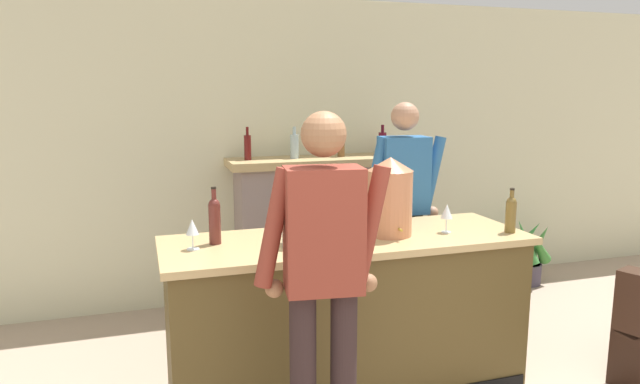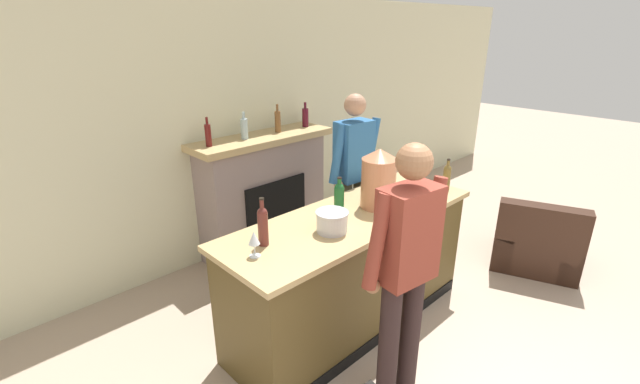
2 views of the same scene
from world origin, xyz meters
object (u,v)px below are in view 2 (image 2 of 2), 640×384
Objects in this scene: wine_glass_near_bucket at (411,182)px; wine_bottle_rose_blush at (339,196)px; fireplace_stone at (264,193)px; person_bartender at (353,177)px; ice_bucket_steel at (332,222)px; wine_bottle_burgundy_dark at (263,224)px; person_customer at (404,273)px; wine_glass_back_row at (254,239)px; armchair_black at (536,243)px; wine_bottle_merlot_tall at (447,176)px; potted_plant_corner at (394,184)px; copper_dispenser at (379,178)px.

wine_bottle_rose_blush is at bearing 162.76° from wine_glass_near_bucket.
person_bartender reaches higher than fireplace_stone.
wine_bottle_burgundy_dark reaches higher than ice_bucket_steel.
wine_glass_back_row is at bearing 123.51° from person_customer.
armchair_black is 5.69× the size of wine_glass_near_bucket.
wine_bottle_merlot_tall is 1.61× the size of wine_glass_back_row.
ice_bucket_steel is at bearing -152.26° from potted_plant_corner.
person_bartender is (-1.80, -0.78, 0.73)m from potted_plant_corner.
wine_glass_near_bucket is (0.98, 0.00, 0.06)m from ice_bucket_steel.
wine_bottle_burgundy_dark is at bearing -158.55° from potted_plant_corner.
person_bartender is at bearing -156.44° from potted_plant_corner.
person_bartender reaches higher than wine_glass_back_row.
armchair_black is at bearing -51.86° from fireplace_stone.
wine_bottle_rose_blush is (-0.34, -1.48, 0.48)m from fireplace_stone.
copper_dispenser reaches higher than wine_bottle_merlot_tall.
fireplace_stone is at bearing 88.80° from copper_dispenser.
wine_bottle_rose_blush is 0.85× the size of wine_bottle_burgundy_dark.
person_customer is 1.59m from wine_bottle_merlot_tall.
fireplace_stone is 2.21m from potted_plant_corner.
fireplace_stone is 1.74m from copper_dispenser.
ice_bucket_steel is (-2.80, -1.47, 0.80)m from potted_plant_corner.
copper_dispenser is at bearing -1.37° from wine_glass_back_row.
wine_bottle_burgundy_dark is 1.47m from wine_glass_near_bucket.
wine_bottle_merlot_tall is (-1.42, -1.59, 0.85)m from potted_plant_corner.
wine_bottle_burgundy_dark is at bearing 173.01° from wine_glass_near_bucket.
fireplace_stone is 0.89× the size of person_bartender.
wine_bottle_rose_blush is at bearing 35.70° from ice_bucket_steel.
wine_bottle_merlot_tall is (1.38, -0.12, 0.05)m from ice_bucket_steel.
copper_dispenser is at bearing -91.20° from fireplace_stone.
wine_glass_near_bucket reaches higher than wine_glass_back_row.
armchair_black is 1.51m from wine_bottle_merlot_tall.
wine_glass_back_row is at bearing 178.63° from copper_dispenser.
potted_plant_corner is 2.93m from wine_bottle_rose_blush.
armchair_black reaches higher than potted_plant_corner.
person_customer is at bearing -131.91° from copper_dispenser.
person_bartender is 0.90m from wine_bottle_merlot_tall.
wine_bottle_rose_blush reaches higher than wine_glass_near_bucket.
potted_plant_corner is 2.00× the size of wine_bottle_burgundy_dark.
fireplace_stone is at bearing 174.08° from potted_plant_corner.
wine_bottle_burgundy_dark is 1.19× the size of wine_bottle_merlot_tall.
wine_bottle_rose_blush is at bearing 67.11° from person_customer.
armchair_black is at bearing -14.63° from ice_bucket_steel.
wine_bottle_rose_blush is 0.71m from wine_glass_near_bucket.
person_bartender is 6.37× the size of wine_bottle_merlot_tall.
person_bartender is 0.86m from wine_bottle_rose_blush.
potted_plant_corner is 2.78m from copper_dispenser.
fireplace_stone reaches higher than armchair_black.
fireplace_stone is at bearing 73.16° from person_customer.
ice_bucket_steel reaches higher than armchair_black.
person_bartender reaches higher than copper_dispenser.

